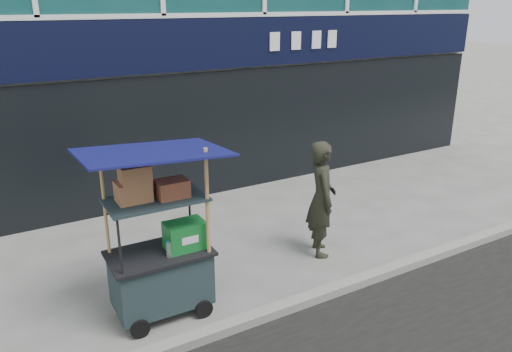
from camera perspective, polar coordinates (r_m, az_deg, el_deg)
ground at (r=6.61m, az=3.50°, el=-13.96°), size 80.00×80.00×0.00m
curb at (r=6.45m, az=4.53°, el=-14.34°), size 80.00×0.18×0.12m
vendor_cart at (r=6.10m, az=-10.78°, el=-9.15°), size 1.60×1.15×2.15m
vendor_man at (r=7.42m, az=7.50°, el=-2.59°), size 0.65×0.76×1.76m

